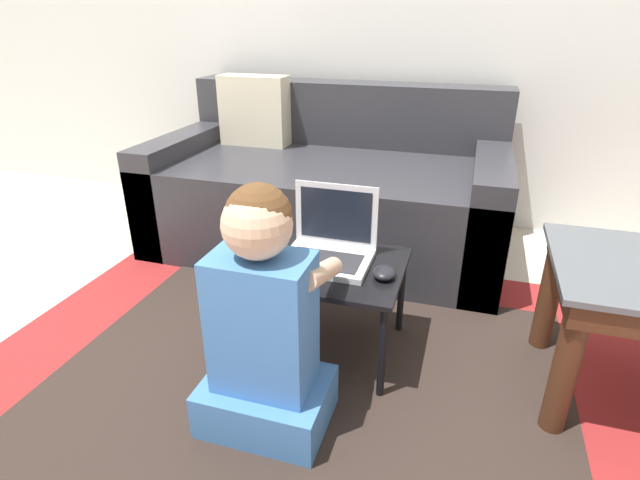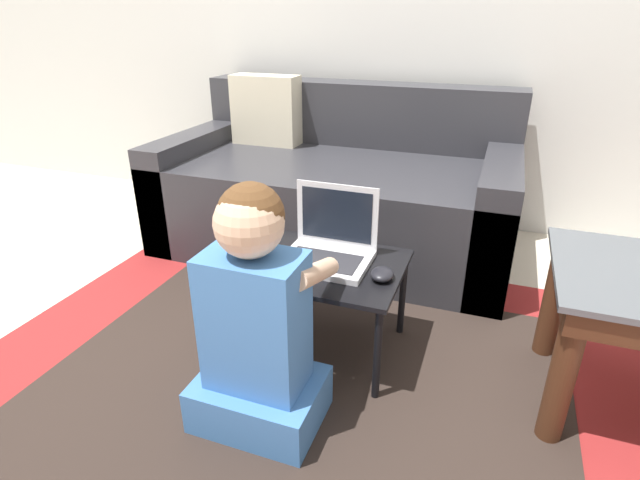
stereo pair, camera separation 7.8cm
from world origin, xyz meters
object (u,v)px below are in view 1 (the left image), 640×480
at_px(laptop_desk, 325,274).
at_px(laptop, 329,249).
at_px(person_seated, 264,325).
at_px(computer_mouse, 385,273).
at_px(couch, 329,190).

bearing_deg(laptop_desk, laptop, 84.25).
xyz_separation_m(laptop_desk, laptop, (0.00, 0.03, 0.08)).
relative_size(laptop_desk, person_seated, 0.71).
height_order(laptop_desk, computer_mouse, computer_mouse).
bearing_deg(person_seated, couch, 98.64).
bearing_deg(laptop, computer_mouse, -18.66).
xyz_separation_m(couch, laptop_desk, (0.25, -0.91, 0.02)).
bearing_deg(couch, laptop, -73.63).
relative_size(couch, laptop_desk, 3.23).
relative_size(laptop, computer_mouse, 3.21).
relative_size(couch, person_seated, 2.30).
xyz_separation_m(laptop, computer_mouse, (0.20, -0.07, -0.02)).
xyz_separation_m(laptop_desk, computer_mouse, (0.21, -0.04, 0.06)).
distance_m(laptop_desk, laptop, 0.09).
distance_m(computer_mouse, person_seated, 0.44).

